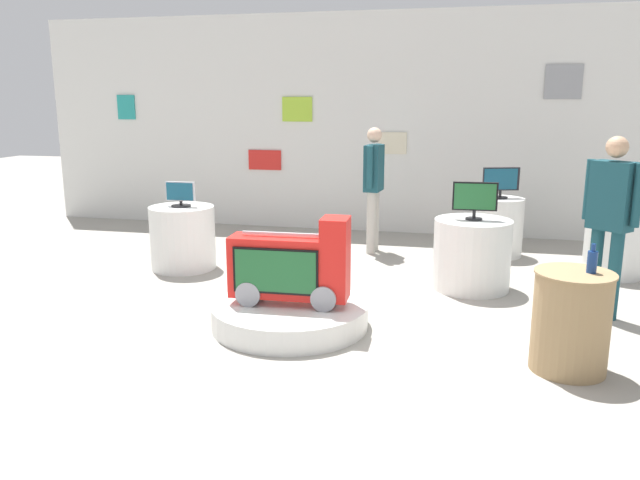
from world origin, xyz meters
TOP-DOWN VIEW (x-y plane):
  - ground_plane at (0.00, 0.00)m, footprint 30.00×30.00m
  - back_wall_display at (-0.00, 4.56)m, footprint 11.60×0.13m
  - main_display_pedestal at (-0.39, 0.09)m, footprint 1.45×1.45m
  - novelty_firetruck_tv at (-0.37, 0.09)m, footprint 1.10×0.39m
  - display_pedestal_left_rear at (2.89, 2.59)m, footprint 0.67×0.67m
  - tv_on_left_rear at (2.89, 2.59)m, footprint 0.58×0.21m
  - display_pedestal_center_rear at (1.60, 3.32)m, footprint 0.65×0.65m
  - tv_on_center_rear at (1.60, 3.32)m, footprint 0.47×0.20m
  - display_pedestal_right_rear at (-2.23, 1.76)m, footprint 0.79×0.79m
  - tv_on_right_rear at (-2.23, 1.76)m, footprint 0.37×0.24m
  - display_pedestal_far_right at (1.25, 1.69)m, footprint 0.84×0.84m
  - tv_on_far_right at (1.25, 1.69)m, footprint 0.48×0.18m
  - side_table_round at (1.97, -0.34)m, footprint 0.60×0.60m
  - bottle_on_side_table at (2.08, -0.33)m, footprint 0.07×0.07m
  - shopper_browsing_near_truck at (-0.06, 3.13)m, footprint 0.24×0.56m
  - shopper_browsing_rear at (2.47, 1.04)m, footprint 0.44×0.40m

SIDE VIEW (x-z plane):
  - ground_plane at x=0.00m, z-range 0.00..0.00m
  - main_display_pedestal at x=-0.39m, z-range 0.00..0.22m
  - display_pedestal_left_rear at x=2.89m, z-range 0.00..0.78m
  - display_pedestal_center_rear at x=1.60m, z-range 0.00..0.78m
  - display_pedestal_right_rear at x=-2.23m, z-range 0.00..0.78m
  - display_pedestal_far_right at x=1.25m, z-range 0.00..0.78m
  - side_table_round at x=1.97m, z-range 0.01..0.80m
  - novelty_firetruck_tv at x=-0.37m, z-range 0.14..0.96m
  - bottle_on_side_table at x=2.08m, z-range 0.77..0.99m
  - tv_on_right_rear at x=-2.23m, z-range 0.77..1.08m
  - shopper_browsing_near_truck at x=-0.06m, z-range 0.15..1.84m
  - tv_on_center_rear at x=1.60m, z-range 0.80..1.21m
  - tv_on_far_right at x=1.25m, z-range 0.81..1.22m
  - tv_on_left_rear at x=2.89m, z-range 0.80..1.23m
  - shopper_browsing_rear at x=2.47m, z-range 0.15..1.88m
  - back_wall_display at x=0.00m, z-range 0.00..3.35m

